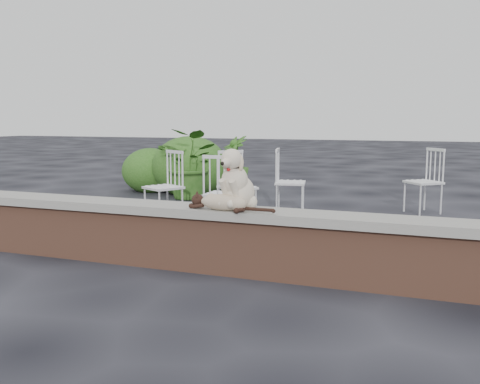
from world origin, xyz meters
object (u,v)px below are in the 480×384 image
(chair_c, at_px, (224,193))
(chair_d, at_px, (423,181))
(potted_plant_b, at_px, (235,162))
(cat, at_px, (224,201))
(chair_b, at_px, (163,186))
(dog, at_px, (239,178))
(chair_e, at_px, (290,181))
(chair_a, at_px, (237,186))
(potted_plant_a, at_px, (192,164))

(chair_c, bearing_deg, chair_d, -135.49)
(chair_c, bearing_deg, potted_plant_b, -70.18)
(cat, distance_m, chair_b, 2.65)
(chair_d, bearing_deg, potted_plant_b, -152.34)
(dog, height_order, chair_d, dog)
(chair_e, height_order, chair_c, same)
(chair_c, xyz_separation_m, chair_a, (-0.08, 0.67, 0.00))
(cat, xyz_separation_m, potted_plant_a, (-2.18, 3.93, -0.06))
(chair_c, relative_size, potted_plant_a, 0.79)
(chair_d, relative_size, chair_b, 1.00)
(dog, relative_size, chair_b, 0.57)
(chair_d, height_order, chair_b, same)
(chair_c, relative_size, chair_b, 1.00)
(chair_e, distance_m, potted_plant_a, 2.11)
(chair_b, relative_size, potted_plant_b, 0.90)
(chair_e, height_order, potted_plant_b, potted_plant_b)
(chair_d, bearing_deg, chair_e, -107.18)
(dog, xyz_separation_m, chair_c, (-0.77, 1.56, -0.38))
(cat, height_order, chair_c, chair_c)
(chair_c, xyz_separation_m, potted_plant_b, (-1.25, 3.66, 0.05))
(chair_c, xyz_separation_m, potted_plant_a, (-1.49, 2.23, 0.13))
(chair_a, relative_size, potted_plant_a, 0.79)
(potted_plant_a, bearing_deg, potted_plant_b, 80.42)
(chair_a, distance_m, potted_plant_a, 2.10)
(chair_b, bearing_deg, chair_a, 49.14)
(chair_e, height_order, chair_d, same)
(chair_b, bearing_deg, chair_e, 65.47)
(chair_b, bearing_deg, potted_plant_a, 132.89)
(chair_e, bearing_deg, chair_d, -79.08)
(cat, xyz_separation_m, chair_c, (-0.69, 1.71, -0.19))
(dog, relative_size, chair_d, 0.57)
(chair_b, height_order, potted_plant_a, potted_plant_a)
(chair_b, height_order, chair_a, same)
(chair_a, distance_m, potted_plant_b, 3.21)
(chair_b, relative_size, chair_a, 1.00)
(potted_plant_a, bearing_deg, cat, -61.00)
(potted_plant_b, bearing_deg, chair_e, -52.57)
(chair_c, bearing_deg, chair_b, -16.96)
(chair_d, relative_size, potted_plant_b, 0.90)
(chair_c, bearing_deg, chair_a, -82.54)
(cat, relative_size, chair_b, 1.01)
(cat, xyz_separation_m, chair_a, (-0.77, 2.38, -0.19))
(dog, relative_size, chair_a, 0.57)
(dog, bearing_deg, chair_e, 107.79)
(cat, xyz_separation_m, potted_plant_b, (-1.94, 5.36, -0.14))
(chair_c, bearing_deg, chair_e, -106.89)
(potted_plant_b, bearing_deg, chair_a, -68.53)
(chair_a, bearing_deg, chair_b, 151.46)
(chair_e, distance_m, potted_plant_b, 2.81)
(dog, height_order, potted_plant_a, potted_plant_a)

